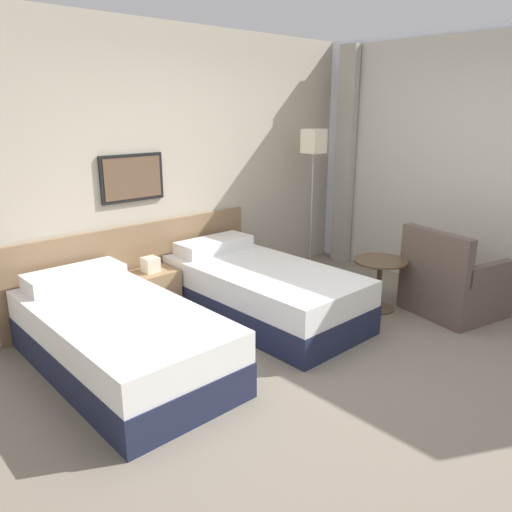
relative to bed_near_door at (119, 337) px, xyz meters
name	(u,v)px	position (x,y,z in m)	size (l,w,h in m)	color
ground_plane	(343,372)	(1.21, -1.19, -0.26)	(16.00, 16.00, 0.00)	slate
wall_headboard	(170,173)	(1.19, 1.03, 1.04)	(10.00, 0.10, 2.70)	#B7AD99
wall_window	(505,169)	(3.62, -1.24, 1.08)	(0.21, 4.69, 2.70)	white
bed_near_door	(119,337)	(0.00, 0.00, 0.00)	(0.99, 1.95, 0.63)	#1E233D
bed_near_window	(262,291)	(1.48, 0.00, 0.00)	(0.99, 1.95, 0.63)	#1E233D
nightstand	(152,292)	(0.74, 0.75, -0.03)	(0.46, 0.34, 0.57)	#9E7A51
floor_lamp	(313,156)	(2.78, 0.53, 1.14)	(0.24, 0.24, 1.70)	#9E9993
side_table	(380,274)	(2.45, -0.65, 0.10)	(0.51, 0.51, 0.51)	brown
armchair	(452,286)	(2.90, -1.18, 0.02)	(0.89, 0.90, 0.85)	brown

